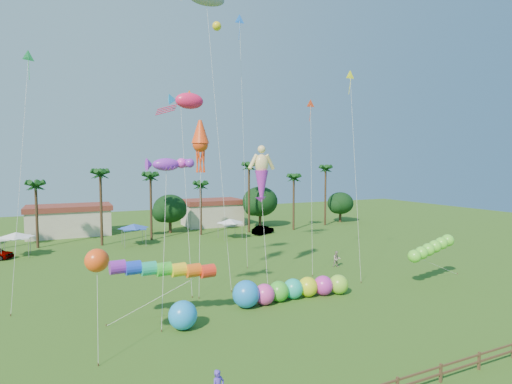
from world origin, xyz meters
name	(u,v)px	position (x,y,z in m)	size (l,w,h in m)	color
ground	(325,346)	(0.00, 0.00, 0.00)	(160.00, 160.00, 0.00)	#285116
tree_line	(187,207)	(3.57, 44.00, 4.28)	(69.46, 8.91, 11.00)	#3A2819
buildings_row	(140,219)	(-3.09, 50.00, 2.00)	(35.00, 7.00, 4.00)	beige
tent_row	(134,227)	(-6.00, 36.33, 2.75)	(31.00, 4.00, 0.60)	white
car_b	(263,230)	(14.28, 37.34, 0.70)	(1.47, 4.22, 1.39)	#4C4C54
spectator_b	(337,259)	(12.39, 15.33, 0.88)	(0.85, 0.66, 1.75)	gray
caterpillar_inflatable	(288,290)	(2.11, 8.24, 0.91)	(10.62, 2.41, 2.16)	#EA3DA5
blue_ball	(183,315)	(-7.31, 6.32, 0.99)	(1.98, 1.98, 1.98)	#1A90F0
rainbow_tube	(183,274)	(-6.89, 7.61, 3.49)	(8.82, 2.37, 3.99)	red
green_worm	(414,256)	(14.51, 6.51, 2.85)	(10.61, 2.70, 3.57)	#62E232
orange_ball_kite	(97,261)	(-12.79, 4.56, 5.75)	(1.47, 1.89, 6.44)	#FF4C14
merman_kite	(262,178)	(3.41, 15.87, 9.96)	(2.71, 4.98, 12.69)	#F9D88E
fish_kite	(189,101)	(-3.33, 17.93, 17.38)	(4.30, 6.67, 18.25)	#FF1C55
squid_kite	(200,144)	(-3.13, 15.21, 13.11)	(2.38, 4.40, 15.40)	#FF4514
lobster_kite	(166,165)	(-7.51, 9.73, 11.29)	(3.85, 4.61, 11.97)	purple
delta_kite_red	(311,108)	(9.71, 16.73, 17.34)	(2.40, 3.62, 18.29)	red
delta_kite_yellow	(350,80)	(11.72, 12.62, 19.70)	(1.51, 3.45, 20.72)	#F2FB19
delta_kite_green	(28,62)	(-16.81, 18.53, 19.74)	(2.11, 4.87, 20.76)	#30CF64
delta_kite_blue	(240,24)	(4.25, 23.27, 27.31)	(1.67, 4.46, 28.49)	blue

